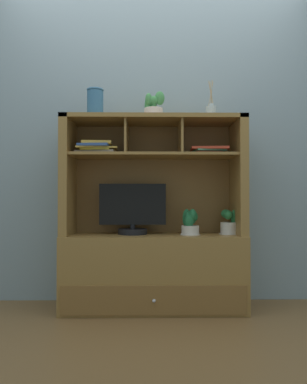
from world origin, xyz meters
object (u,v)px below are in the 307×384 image
Objects in this scene: tv_monitor at (133,212)px; ceramic_vase at (95,103)px; media_console at (153,248)px; magazine_stack_left at (208,151)px; potted_fern at (229,224)px; magazine_stack_centre at (97,148)px; potted_orchid at (190,223)px; potted_succulent at (153,108)px; diffuser_bottle at (211,112)px.

tv_monitor is 0.84m from ceramic_vase.
media_console is 0.82m from magazine_stack_left.
magazine_stack_centre is at bearing -178.38° from potted_fern.
media_console is at bearing 4.28° from ceramic_vase.
ceramic_vase is (-0.27, -0.04, 0.80)m from tv_monitor.
potted_orchid is 0.30m from potted_fern.
media_console is at bearing 171.41° from potted_orchid.
potted_succulent is at bearing 4.22° from ceramic_vase.
potted_orchid is at bearing -8.59° from media_console.
potted_succulent reaches higher than media_console.
magazine_stack_left is at bearing 1.02° from ceramic_vase.
potted_succulent is (-0.00, -0.00, 1.03)m from media_console.
potted_succulent is at bearing 179.48° from potted_fern.
potted_orchid is at bearing -8.30° from potted_succulent.
potted_fern is 0.65× the size of magazine_stack_left.
potted_succulent is (-0.41, 0.02, 0.32)m from magazine_stack_left.
ceramic_vase is (-0.99, -0.03, 0.88)m from potted_fern.
potted_orchid is at bearing -5.95° from tv_monitor.
potted_orchid is at bearing -0.67° from ceramic_vase.
magazine_stack_left is at bearing -157.79° from diffuser_bottle.
media_console is 0.33m from potted_orchid.
potted_succulent reaches higher than potted_orchid.
potted_orchid is 0.60× the size of magazine_stack_centre.
potted_orchid is 0.90× the size of ceramic_vase.
potted_orchid is (0.42, -0.04, -0.08)m from tv_monitor.
media_console reaches higher than magazine_stack_centre.
tv_monitor is 0.94m from diffuser_bottle.
media_console is 0.31m from tv_monitor.
magazine_stack_left is 0.82m from magazine_stack_centre.
diffuser_bottle is (0.02, 0.01, 0.29)m from magazine_stack_left.
media_console is 7.42× the size of potted_orchid.
media_console reaches higher than magazine_stack_left.
magazine_stack_left reaches higher than tv_monitor.
potted_orchid reaches higher than potted_fern.
potted_succulent is 0.42m from ceramic_vase.
media_console is at bearing 9.62° from potted_succulent.
tv_monitor is 1.55× the size of magazine_stack_centre.
media_console is 6.66× the size of ceramic_vase.
potted_succulent is at bearing 171.70° from potted_orchid.
potted_fern is at bearing 1.51° from ceramic_vase.
potted_orchid is 0.67× the size of diffuser_bottle.
diffuser_bottle is at bearing -0.98° from media_console.
ceramic_vase reaches higher than media_console.
potted_succulent is at bearing -1.68° from tv_monitor.
magazine_stack_left is (0.40, -0.02, 0.71)m from media_console.
tv_monitor is at bearing 179.23° from potted_fern.
tv_monitor is at bearing 178.92° from diffuser_bottle.
potted_succulent is 0.96× the size of ceramic_vase.
potted_succulent is at bearing 179.13° from diffuser_bottle.
magazine_stack_centre is 1.57× the size of potted_succulent.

